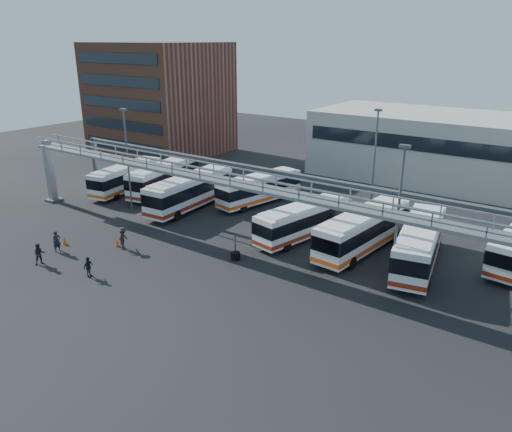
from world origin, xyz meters
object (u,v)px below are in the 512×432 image
Objects in this scene: light_pole_mid at (398,211)px; bus_1 at (164,177)px; light_pole_back at (375,155)px; bus_5 at (304,220)px; pedestrian_d at (88,267)px; tire_stack at (235,255)px; pedestrian_a at (57,241)px; bus_2 at (190,190)px; pedestrian_b at (39,254)px; pedestrian_c at (123,238)px; cone_left at (64,241)px; light_pole_left at (127,155)px; bus_6 at (363,229)px; bus_3 at (260,188)px; bus_0 at (127,177)px; bus_7 at (420,243)px; cone_right at (117,243)px.

bus_1 is at bearing 166.28° from light_pole_mid.
light_pole_back is 0.97× the size of bus_5.
tire_stack is at bearing -52.73° from pedestrian_d.
bus_1 reaches higher than pedestrian_a.
bus_2 is at bearing 3.86° from pedestrian_a.
light_pole_back is 5.88× the size of pedestrian_b.
cone_left is (-4.86, -2.34, -0.63)m from pedestrian_c.
bus_2 is at bearing 38.67° from light_pole_left.
light_pole_mid is 0.88× the size of bus_2.
pedestrian_a is (3.30, -10.79, -4.83)m from light_pole_left.
pedestrian_a is at bearing 62.32° from pedestrian_d.
bus_6 is 6.58× the size of pedestrian_b.
pedestrian_d is at bearing -70.70° from bus_1.
pedestrian_b is at bearing 85.50° from pedestrian_d.
bus_1 is 1.07× the size of bus_3.
pedestrian_a is at bearing 106.09° from pedestrian_c.
tire_stack is (21.49, -7.57, -1.36)m from bus_0.
light_pole_left is 19.03m from bus_5.
bus_0 is 23.62m from bus_5.
bus_3 is at bearing 8.81° from bus_0.
bus_1 is 1.07× the size of bus_5.
bus_2 is at bearing 168.98° from bus_7.
bus_0 reaches higher than bus_3.
pedestrian_a is (-1.40, -14.55, -1.03)m from bus_2.
bus_1 is 29.93m from bus_7.
pedestrian_c is at bearing -163.30° from bus_7.
bus_7 is (33.63, -0.32, 0.16)m from bus_0.
cone_left is (3.98, -15.81, -1.52)m from bus_1.
pedestrian_c is at bearing -1.00° from cone_right.
bus_7 is (18.78, -5.47, 0.17)m from bus_3.
light_pole_mid is 0.97× the size of bus_3.
bus_7 is at bearing -4.56° from bus_3.
bus_5 is at bearing 42.12° from cone_right.
bus_6 is at bearing -80.79° from pedestrian_c.
pedestrian_c is (2.60, -11.02, -0.97)m from bus_2.
bus_3 is 10.45m from bus_5.
light_pole_left is 11.06m from cone_right.
light_pole_back reaches higher than cone_left.
tire_stack reaches higher than cone_left.
light_pole_back is at bearing 36.16° from bus_3.
bus_2 is (6.24, -2.45, 0.08)m from bus_1.
light_pole_back is 29.91m from cone_left.
bus_1 is at bearing 16.02° from pedestrian_d.
bus_5 is 16.73× the size of cone_right.
pedestrian_c is at bearing -123.94° from bus_5.
bus_3 reaches higher than bus_5.
bus_5 is at bearing 73.15° from tire_stack.
pedestrian_b is 1.10× the size of pedestrian_d.
tire_stack reaches higher than pedestrian_a.
bus_1 is 5.20× the size of tire_stack.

